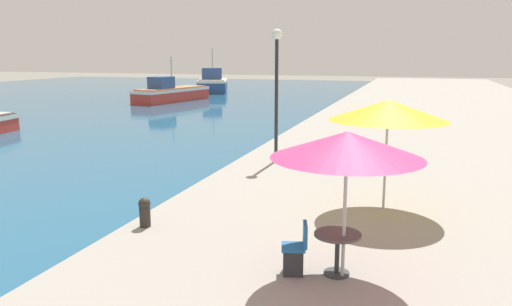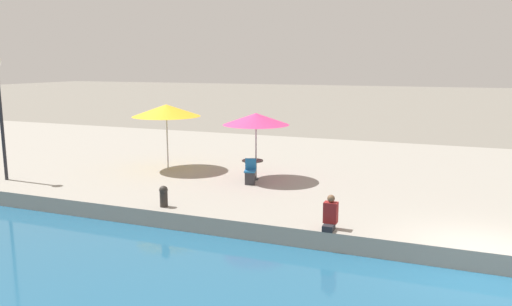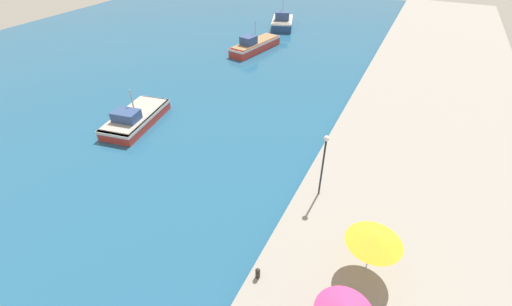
{
  "view_description": "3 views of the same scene",
  "coord_description": "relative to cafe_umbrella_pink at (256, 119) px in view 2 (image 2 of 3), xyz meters",
  "views": [
    {
      "loc": [
        5.98,
        -0.2,
        4.27
      ],
      "look_at": [
        1.5,
        13.78,
        1.36
      ],
      "focal_mm": 35.0,
      "sensor_mm": 36.0,
      "label": 1
    },
    {
      "loc": [
        -12.14,
        0.92,
        4.87
      ],
      "look_at": [
        4.97,
        7.74,
        1.56
      ],
      "focal_mm": 35.0,
      "sensor_mm": 36.0,
      "label": 2
    },
    {
      "loc": [
        5.0,
        -0.52,
        16.04
      ],
      "look_at": [
        -4.0,
        18.0,
        1.16
      ],
      "focal_mm": 24.0,
      "sensor_mm": 36.0,
      "label": 3
    }
  ],
  "objects": [
    {
      "name": "cafe_umbrella_pink",
      "position": [
        0.0,
        0.0,
        0.0
      ],
      "size": [
        2.49,
        2.49,
        2.51
      ],
      "color": "#B7B7B7",
      "rests_on": "quay_promenade"
    },
    {
      "name": "person_at_quay",
      "position": [
        -4.65,
        -3.96,
        -1.88
      ],
      "size": [
        0.5,
        0.36,
        0.92
      ],
      "color": "#232328",
      "rests_on": "quay_promenade"
    },
    {
      "name": "mooring_bollard",
      "position": [
        -4.49,
        1.24,
        -1.94
      ],
      "size": [
        0.26,
        0.26,
        0.65
      ],
      "color": "#2D2823",
      "rests_on": "quay_promenade"
    },
    {
      "name": "cafe_umbrella_white",
      "position": [
        0.41,
        4.11,
        0.14
      ],
      "size": [
        2.79,
        2.79,
        2.67
      ],
      "color": "#B7B7B7",
      "rests_on": "quay_promenade"
    },
    {
      "name": "cafe_chair_left",
      "position": [
        -0.81,
        -0.09,
        -1.96
      ],
      "size": [
        0.52,
        0.5,
        0.91
      ],
      "rotation": [
        0.0,
        0.0,
        1.83
      ],
      "color": "#2D2D33",
      "rests_on": "quay_promenade"
    },
    {
      "name": "cafe_table",
      "position": [
        -0.11,
        0.09,
        -1.75
      ],
      "size": [
        0.8,
        0.8,
        0.74
      ],
      "color": "#333338",
      "rests_on": "quay_promenade"
    },
    {
      "name": "ground_plane",
      "position": [
        -4.97,
        -7.74,
        -2.84
      ],
      "size": [
        200.0,
        200.0,
        0.0
      ],
      "primitive_type": "plane",
      "color": "slate"
    }
  ]
}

